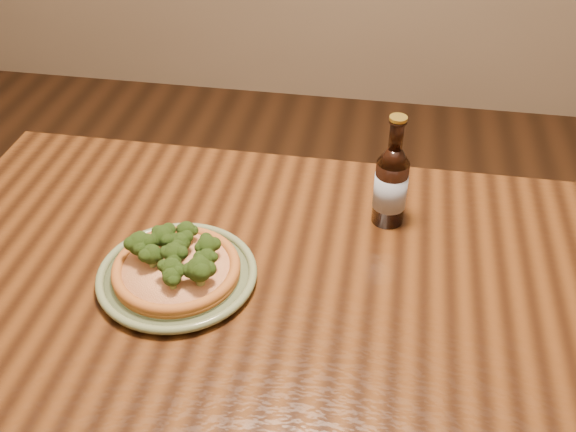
% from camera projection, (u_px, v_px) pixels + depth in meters
% --- Properties ---
extents(table, '(1.60, 0.90, 0.75)m').
position_uv_depth(table, '(376.00, 369.00, 1.07)').
color(table, '#4A280F').
rests_on(table, ground).
extents(plate, '(0.26, 0.26, 0.02)m').
position_uv_depth(plate, '(177.00, 275.00, 1.09)').
color(plate, '#6A7B55').
rests_on(plate, table).
extents(pizza, '(0.21, 0.21, 0.07)m').
position_uv_depth(pizza, '(176.00, 265.00, 1.07)').
color(pizza, '#B06527').
rests_on(pizza, plate).
extents(beer_bottle, '(0.06, 0.06, 0.21)m').
position_uv_depth(beer_bottle, '(391.00, 184.00, 1.17)').
color(beer_bottle, black).
rests_on(beer_bottle, table).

